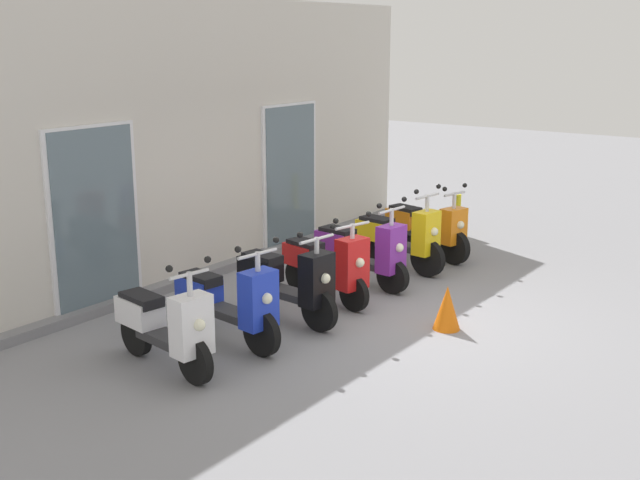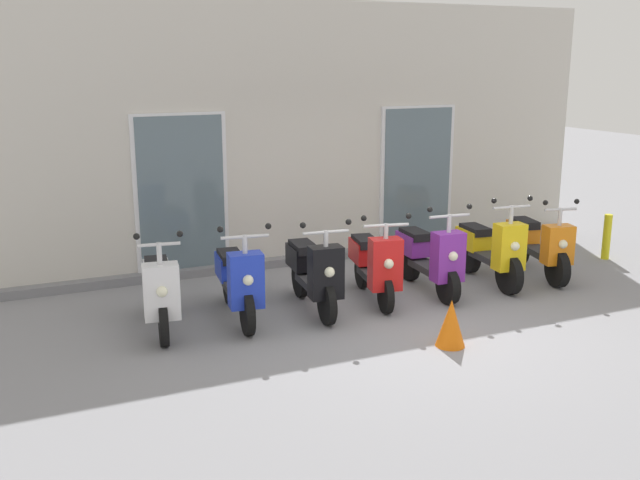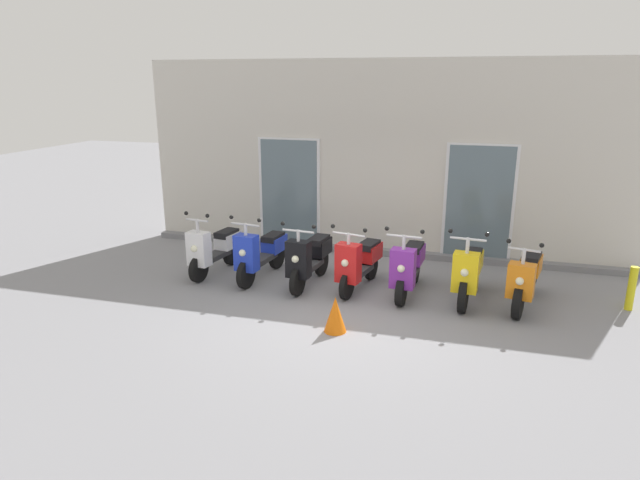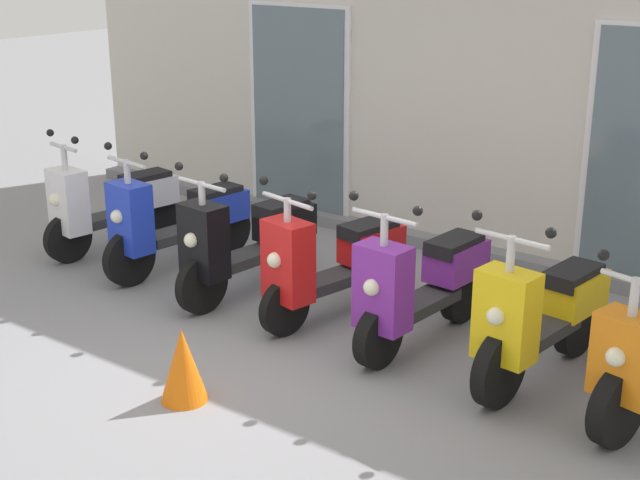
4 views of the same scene
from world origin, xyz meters
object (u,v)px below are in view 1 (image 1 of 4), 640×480
scooter_blue (228,302)px  scooter_yellow (399,238)px  scooter_red (327,265)px  scooter_white (165,325)px  scooter_purple (362,252)px  curb_bollard (457,214)px  scooter_black (288,281)px  traffic_cone (447,308)px  scooter_orange (426,228)px

scooter_blue → scooter_yellow: (3.58, -0.07, -0.00)m
scooter_red → scooter_yellow: (1.79, -0.01, -0.02)m
scooter_white → scooter_purple: size_ratio=0.97×
scooter_red → curb_bollard: bearing=3.9°
scooter_purple → scooter_yellow: (0.96, -0.01, -0.00)m
scooter_black → curb_bollard: bearing=3.7°
scooter_yellow → scooter_blue: bearing=178.9°
scooter_blue → scooter_black: size_ratio=1.05×
scooter_purple → scooter_yellow: 0.96m
scooter_white → scooter_red: scooter_white is taller
scooter_white → traffic_cone: bearing=-33.0°
curb_bollard → scooter_orange: bearing=-170.7°
scooter_white → traffic_cone: scooter_white is taller
scooter_red → scooter_yellow: 1.79m
scooter_orange → scooter_yellow: bearing=-177.7°
scooter_purple → scooter_black: bearing=-178.4°
scooter_blue → scooter_purple: (2.62, -0.06, -0.00)m
scooter_red → scooter_purple: (0.83, 0.01, -0.01)m
scooter_red → traffic_cone: size_ratio=2.85×
scooter_white → scooter_orange: 5.36m
scooter_black → scooter_purple: 1.69m
scooter_yellow → curb_bollard: scooter_yellow is taller
curb_bollard → scooter_black: bearing=-176.3°
scooter_blue → traffic_cone: (1.81, -1.76, -0.22)m
scooter_black → traffic_cone: 1.89m
scooter_white → scooter_yellow: bearing=-1.1°
scooter_white → scooter_purple: (3.54, -0.07, 0.00)m
scooter_yellow → scooter_orange: size_ratio=0.97×
scooter_black → scooter_purple: scooter_purple is taller
scooter_orange → curb_bollard: scooter_orange is taller
scooter_red → traffic_cone: 1.71m
scooter_white → curb_bollard: size_ratio=2.16×
scooter_red → scooter_white: bearing=178.3°
scooter_blue → scooter_red: size_ratio=1.11×
scooter_black → scooter_orange: (3.51, 0.07, -0.05)m
traffic_cone → scooter_blue: bearing=135.8°
scooter_red → traffic_cone: bearing=-89.5°
scooter_white → scooter_blue: (0.92, -0.01, 0.00)m
scooter_orange → scooter_red: bearing=-179.4°
scooter_white → curb_bollard: scooter_white is taller
scooter_black → traffic_cone: scooter_black is taller
scooter_white → scooter_red: size_ratio=1.02×
scooter_black → traffic_cone: bearing=-62.1°
scooter_yellow → curb_bollard: (2.43, 0.29, -0.13)m
scooter_purple → scooter_orange: 1.83m
scooter_red → traffic_cone: scooter_red is taller
scooter_black → scooter_red: 0.86m
scooter_white → scooter_black: (1.85, -0.12, 0.02)m
scooter_white → scooter_black: scooter_white is taller
scooter_black → curb_bollard: (5.08, 0.32, -0.15)m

